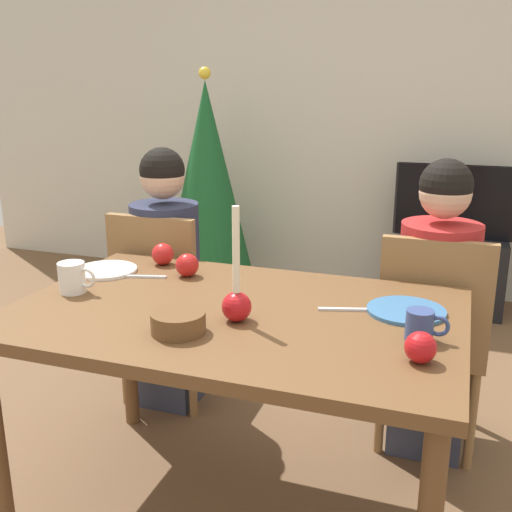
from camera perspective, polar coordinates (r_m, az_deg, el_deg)
The scene contains 21 objects.
ground_plane at distance 2.28m, azimuth -1.79°, elevation -22.88°, with size 7.68×7.68×0.00m, color brown.
back_wall at distance 4.30m, azimuth 10.92°, elevation 14.04°, with size 6.40×0.10×2.60m, color beige.
dining_table at distance 1.94m, azimuth -1.97°, elevation -7.36°, with size 1.40×0.90×0.75m.
chair_left at distance 2.73m, azimuth -8.65°, elevation -3.86°, with size 0.40×0.40×0.90m.
chair_right at distance 2.44m, azimuth 16.35°, elevation -6.82°, with size 0.40×0.40×0.90m.
person_left_child at distance 2.74m, azimuth -8.39°, elevation -2.51°, with size 0.30×0.30×1.17m.
person_right_child at distance 2.45m, azimuth 16.50°, elevation -5.29°, with size 0.30×0.30×1.17m.
tv_stand at distance 4.13m, azimuth 18.00°, elevation -1.52°, with size 0.64×0.40×0.48m, color black.
tv at distance 4.02m, azimuth 18.58°, elevation 4.88°, with size 0.79×0.05×0.46m.
christmas_tree at distance 4.12m, azimuth -4.63°, elevation 7.12°, with size 0.61×0.61×1.53m.
candle_centerpiece at distance 1.79m, azimuth -1.85°, elevation -4.03°, with size 0.09×0.09×0.35m.
plate_left at distance 2.34m, azimuth -13.99°, elevation -1.30°, with size 0.23×0.23×0.01m, color white.
plate_right at distance 1.93m, azimuth 13.99°, elevation -5.02°, with size 0.24×0.24×0.01m, color teal.
mug_left at distance 2.13m, azimuth -16.89°, elevation -1.96°, with size 0.14×0.09×0.10m.
mug_right at distance 1.73m, azimuth 15.29°, elevation -6.32°, with size 0.12×0.08×0.09m.
fork_left at distance 2.24m, azimuth -10.71°, elevation -1.92°, with size 0.18×0.01×0.01m, color silver.
fork_right at distance 1.91m, azimuth 8.58°, elevation -5.01°, with size 0.18×0.01×0.01m, color silver.
bowl_walnuts at distance 1.74m, azimuth -7.34°, elevation -6.23°, with size 0.16×0.16×0.06m, color brown.
apple_near_candle at distance 2.22m, azimuth -6.51°, elevation -0.86°, with size 0.09×0.09×0.09m, color red.
apple_by_left_plate at distance 1.60m, azimuth 15.25°, elevation -8.31°, with size 0.08×0.08×0.08m, color red.
apple_by_right_mug at distance 2.37m, azimuth -8.79°, elevation 0.18°, with size 0.09×0.09×0.09m, color red.
Camera 1 is at (0.65, -1.65, 1.44)m, focal length 42.41 mm.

